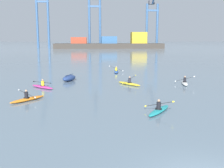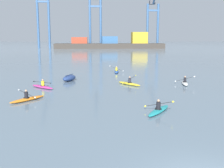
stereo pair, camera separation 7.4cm
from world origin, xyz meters
The scene contains 11 objects.
container_barge centered at (4.31, 127.43, 2.34)m, with size 53.99×8.68×8.02m.
gantry_crane_west centered at (-30.60, 137.24, 18.83)m, with size 6.91×19.29×38.67m.
gantry_crane_west_mid centered at (-3.64, 135.21, 16.81)m, with size 6.74×14.14×35.08m.
gantry_crane_east_mid centered at (26.48, 134.72, 16.36)m, with size 6.73×20.56×34.48m.
capsized_dinghy centered at (-7.11, 24.25, 0.35)m, with size 2.00×2.82×0.76m.
kayak_teal centered at (0.44, 9.64, 0.17)m, with size 2.43×3.14×0.97m.
kayak_orange centered at (-9.62, 13.86, 0.17)m, with size 2.60×3.03×0.95m.
kayak_white centered at (6.09, 21.06, 0.17)m, with size 2.18×3.45×0.98m.
kayak_magenta centered at (-9.47, 19.64, 0.17)m, with size 2.87×2.79×0.95m.
kayak_blue centered at (-0.76, 32.04, 0.17)m, with size 2.18×3.44×1.05m.
kayak_yellow centered at (-0.22, 21.03, 0.17)m, with size 2.52×3.08×1.07m.
Camera 2 is at (-3.97, -8.49, 5.14)m, focal length 43.51 mm.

